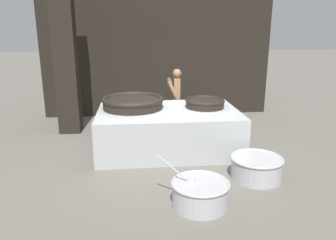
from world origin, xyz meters
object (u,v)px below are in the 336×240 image
object	(u,v)px
giant_wok_far	(205,103)
giant_wok_near	(133,102)
prep_bowl_vegetables	(200,192)
cook	(176,97)
prep_bowl_meat	(256,167)

from	to	relation	value
giant_wok_far	giant_wok_near	bearing A→B (deg)	177.01
prep_bowl_vegetables	giant_wok_near	bearing A→B (deg)	110.36
cook	giant_wok_far	bearing A→B (deg)	115.68
giant_wok_near	giant_wok_far	distance (m)	1.55
giant_wok_far	prep_bowl_meat	size ratio (longest dim) A/B	0.95
cook	prep_bowl_vegetables	bearing A→B (deg)	93.08
giant_wok_far	cook	bearing A→B (deg)	110.77
prep_bowl_meat	giant_wok_near	bearing A→B (deg)	139.42
giant_wok_near	cook	world-z (taller)	cook
giant_wok_far	prep_bowl_meat	distance (m)	1.97
cook	prep_bowl_meat	size ratio (longest dim) A/B	1.72
prep_bowl_vegetables	prep_bowl_meat	bearing A→B (deg)	34.55
giant_wok_near	cook	size ratio (longest dim) A/B	0.85
cook	prep_bowl_vegetables	world-z (taller)	cook
giant_wok_far	prep_bowl_vegetables	size ratio (longest dim) A/B	0.80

